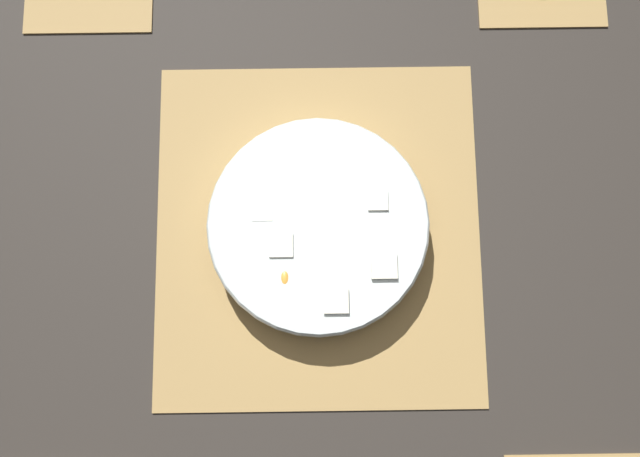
# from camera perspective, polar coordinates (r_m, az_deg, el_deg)

# --- Properties ---
(ground_plane) EXTENTS (6.00, 6.00, 0.00)m
(ground_plane) POSITION_cam_1_polar(r_m,az_deg,el_deg) (0.92, 0.00, -0.31)
(ground_plane) COLOR #2D2823
(bamboo_mat_center) EXTENTS (0.43, 0.40, 0.01)m
(bamboo_mat_center) POSITION_cam_1_polar(r_m,az_deg,el_deg) (0.92, 0.00, -0.27)
(bamboo_mat_center) COLOR #A8844C
(bamboo_mat_center) RESTS_ON ground_plane
(fruit_salad_bowl) EXTENTS (0.26, 0.26, 0.06)m
(fruit_salad_bowl) POSITION_cam_1_polar(r_m,az_deg,el_deg) (0.89, 0.05, 0.04)
(fruit_salad_bowl) COLOR silver
(fruit_salad_bowl) RESTS_ON bamboo_mat_center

